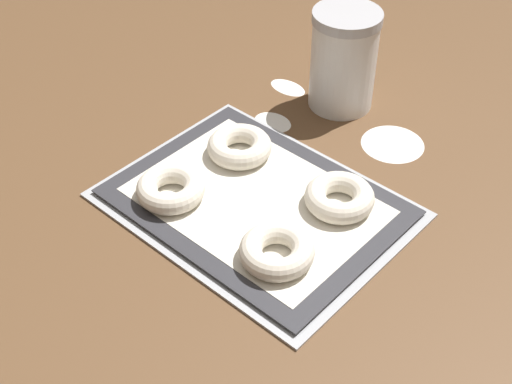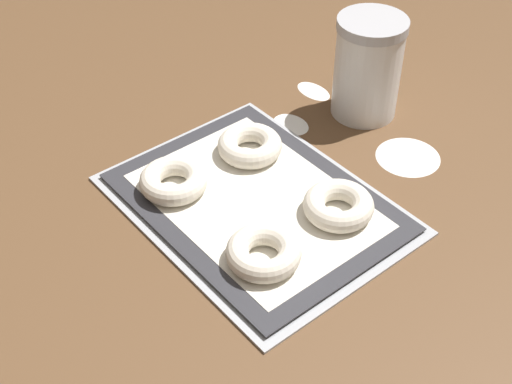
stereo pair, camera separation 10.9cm
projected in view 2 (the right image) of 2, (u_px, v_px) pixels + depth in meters
ground_plane at (240, 206)px, 1.00m from camera, size 2.80×2.80×0.00m
baking_tray at (256, 204)px, 1.00m from camera, size 0.40×0.31×0.01m
baking_mat at (256, 201)px, 1.00m from camera, size 0.38×0.28×0.00m
bagel_front_left at (174, 181)px, 1.00m from camera, size 0.10×0.10×0.03m
bagel_front_right at (264, 252)px, 0.90m from camera, size 0.10×0.10×0.03m
bagel_back_left at (250, 145)px, 1.07m from camera, size 0.10×0.10×0.03m
bagel_back_right at (338, 205)px, 0.96m from camera, size 0.10×0.10×0.03m
flour_canister at (368, 67)px, 1.12m from camera, size 0.11×0.11×0.17m
flour_patch_near at (314, 91)px, 1.22m from camera, size 0.07×0.04×0.00m
flour_patch_far at (291, 124)px, 1.15m from camera, size 0.07×0.05×0.00m
flour_patch_side at (408, 156)px, 1.09m from camera, size 0.10×0.10×0.00m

